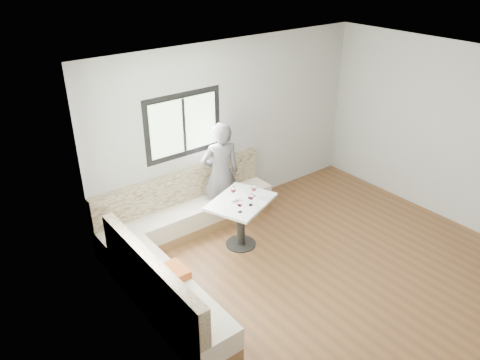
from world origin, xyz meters
The scene contains 9 objects.
room centered at (-0.08, 0.08, 1.41)m, with size 5.01×5.01×2.81m.
banquette centered at (-1.59, 1.63, 0.33)m, with size 2.90×2.80×0.95m.
table centered at (-0.65, 1.44, 0.57)m, with size 1.13×1.02×0.76m.
person centered at (-0.48, 2.16, 0.85)m, with size 0.62×0.40×1.69m, color #4F494E.
olive_ramekin centered at (-0.75, 1.50, 0.78)m, with size 0.10×0.10×0.04m.
wine_glass_a centered at (-0.86, 1.19, 0.89)m, with size 0.08×0.08×0.19m.
wine_glass_b centered at (-0.62, 1.25, 0.89)m, with size 0.08×0.08×0.19m.
wine_glass_c centered at (-0.42, 1.42, 0.89)m, with size 0.08×0.08×0.19m.
wine_glass_d centered at (-0.69, 1.56, 0.89)m, with size 0.08×0.08×0.19m.
Camera 1 is at (-4.22, -3.16, 4.08)m, focal length 35.00 mm.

